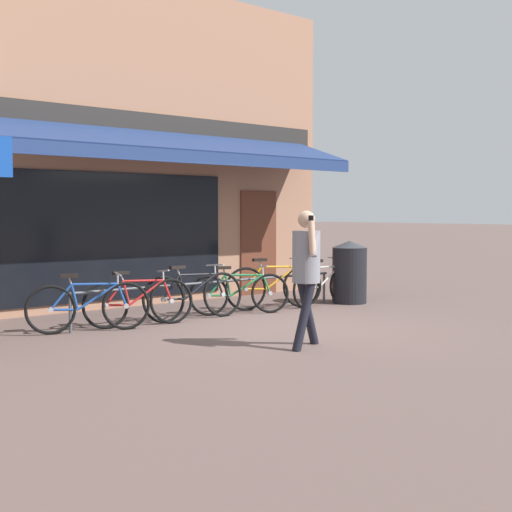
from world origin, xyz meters
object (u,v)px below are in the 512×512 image
Objects in this scene: bicycle_red at (139,301)px; pedestrian_adult at (306,263)px; bicycle_black at (194,295)px; bicycle_orange at (274,286)px; bicycle_green at (239,293)px; bicycle_silver at (324,284)px; litter_bin at (349,272)px; bicycle_blue at (89,306)px.

pedestrian_adult reaches higher than bicycle_red.
bicycle_orange reaches higher than bicycle_black.
bicycle_red is 1.82m from bicycle_green.
bicycle_red is 0.97× the size of bicycle_silver.
litter_bin is at bearing -16.64° from bicycle_silver.
bicycle_blue is 0.99× the size of bicycle_red.
bicycle_green is 0.93× the size of bicycle_orange.
litter_bin is at bearing -142.85° from pedestrian_adult.
bicycle_black is 1.01× the size of bicycle_orange.
litter_bin reaches higher than bicycle_green.
bicycle_orange is 1.52× the size of litter_bin.
litter_bin is (3.27, -0.19, 0.19)m from bicycle_black.
bicycle_silver is at bearing -136.71° from pedestrian_adult.
bicycle_red is 3.66m from bicycle_silver.
litter_bin is (3.29, 2.41, -0.47)m from pedestrian_adult.
bicycle_blue is 1.02× the size of bicycle_green.
bicycle_red is 0.94× the size of bicycle_black.
bicycle_orange is (3.40, 0.07, 0.03)m from bicycle_blue.
litter_bin is at bearing 14.33° from bicycle_blue.
bicycle_green is at bearing 175.62° from litter_bin.
bicycle_orange reaches higher than bicycle_blue.
bicycle_red reaches higher than bicycle_green.
bicycle_green is at bearing -108.33° from pedestrian_adult.
pedestrian_adult reaches higher than bicycle_black.
bicycle_green is 2.83m from pedestrian_adult.
bicycle_blue is 3.40m from bicycle_orange.
bicycle_silver is (4.44, -0.10, 0.01)m from bicycle_blue.
bicycle_blue is 2.60m from bicycle_green.
bicycle_black is at bearing 9.97° from bicycle_red.
bicycle_red is at bearing 170.71° from bicycle_silver.
bicycle_black reaches higher than bicycle_silver.
bicycle_red is 0.94m from bicycle_black.
bicycle_red is (0.78, 0.02, -0.00)m from bicycle_blue.
bicycle_black is at bearing 16.42° from bicycle_blue.
bicycle_blue is at bearing 171.23° from bicycle_silver.
bicycle_orange reaches higher than bicycle_silver.
bicycle_black is 1.54× the size of litter_bin.
pedestrian_adult is at bearing -105.50° from bicycle_orange.
bicycle_green is (1.82, -0.02, -0.01)m from bicycle_red.
bicycle_red is at bearing -178.24° from bicycle_black.
litter_bin is at bearing 7.89° from bicycle_orange.
bicycle_red is 2.85m from pedestrian_adult.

